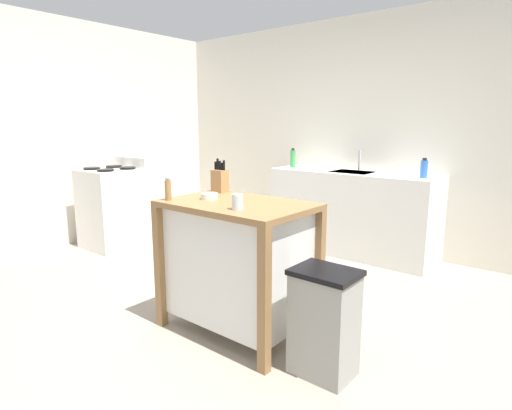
% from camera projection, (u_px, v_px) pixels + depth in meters
% --- Properties ---
extents(ground_plane, '(6.91, 6.91, 0.00)m').
position_uv_depth(ground_plane, '(234.00, 324.00, 3.06)').
color(ground_plane, gray).
rests_on(ground_plane, ground).
extents(wall_back, '(5.91, 0.10, 2.60)m').
position_uv_depth(wall_back, '(382.00, 135.00, 4.68)').
color(wall_back, silver).
rests_on(wall_back, ground).
extents(wall_left, '(0.10, 3.06, 2.60)m').
position_uv_depth(wall_left, '(110.00, 133.00, 5.35)').
color(wall_left, silver).
rests_on(wall_left, ground).
extents(kitchen_island, '(0.99, 0.66, 0.91)m').
position_uv_depth(kitchen_island, '(238.00, 260.00, 2.89)').
color(kitchen_island, olive).
rests_on(kitchen_island, ground).
extents(knife_block, '(0.11, 0.09, 0.25)m').
position_uv_depth(knife_block, '(220.00, 180.00, 3.20)').
color(knife_block, '#AD7F4C').
rests_on(knife_block, kitchen_island).
extents(bowl_ceramic_small, '(0.12, 0.12, 0.04)m').
position_uv_depth(bowl_ceramic_small, '(209.00, 196.00, 2.92)').
color(bowl_ceramic_small, silver).
rests_on(bowl_ceramic_small, kitchen_island).
extents(drinking_cup, '(0.07, 0.07, 0.10)m').
position_uv_depth(drinking_cup, '(237.00, 202.00, 2.56)').
color(drinking_cup, silver).
rests_on(drinking_cup, kitchen_island).
extents(pepper_grinder, '(0.04, 0.04, 0.17)m').
position_uv_depth(pepper_grinder, '(168.00, 189.00, 2.86)').
color(pepper_grinder, '#9E7042').
rests_on(pepper_grinder, kitchen_island).
extents(trash_bin, '(0.36, 0.28, 0.63)m').
position_uv_depth(trash_bin, '(324.00, 322.00, 2.40)').
color(trash_bin, gray).
rests_on(trash_bin, ground).
extents(sink_counter, '(1.82, 0.60, 0.91)m').
position_uv_depth(sink_counter, '(351.00, 212.00, 4.67)').
color(sink_counter, silver).
rests_on(sink_counter, ground).
extents(sink_faucet, '(0.02, 0.02, 0.22)m').
position_uv_depth(sink_faucet, '(359.00, 161.00, 4.67)').
color(sink_faucet, '#B7BCC1').
rests_on(sink_faucet, sink_counter).
extents(bottle_dish_soap, '(0.07, 0.07, 0.19)m').
position_uv_depth(bottle_dish_soap, '(424.00, 169.00, 4.03)').
color(bottle_dish_soap, blue).
rests_on(bottle_dish_soap, sink_counter).
extents(bottle_spray_cleaner, '(0.06, 0.06, 0.23)m').
position_uv_depth(bottle_spray_cleaner, '(293.00, 159.00, 4.97)').
color(bottle_spray_cleaner, green).
rests_on(bottle_spray_cleaner, sink_counter).
extents(stove, '(0.60, 0.60, 1.03)m').
position_uv_depth(stove, '(113.00, 208.00, 4.89)').
color(stove, white).
rests_on(stove, ground).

